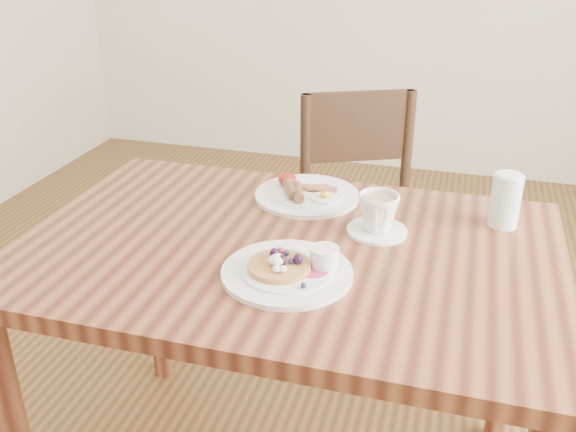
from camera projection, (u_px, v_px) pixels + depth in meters
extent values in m
cube|color=brown|center=(288.00, 252.00, 1.44)|extent=(1.20, 0.80, 0.04)
cylinder|color=brown|center=(511.00, 341.00, 1.76)|extent=(0.06, 0.06, 0.71)
cylinder|color=brown|center=(155.00, 283.00, 2.03)|extent=(0.06, 0.06, 0.71)
cube|color=black|center=(367.00, 233.00, 2.14)|extent=(0.56, 0.56, 0.04)
cylinder|color=black|center=(323.00, 327.00, 2.06)|extent=(0.04, 0.04, 0.43)
cylinder|color=black|center=(430.00, 318.00, 2.10)|extent=(0.04, 0.04, 0.43)
cylinder|color=black|center=(304.00, 271.00, 2.38)|extent=(0.04, 0.04, 0.43)
cylinder|color=black|center=(397.00, 264.00, 2.43)|extent=(0.04, 0.04, 0.43)
cylinder|color=black|center=(407.00, 151.00, 2.23)|extent=(0.04, 0.04, 0.43)
cylinder|color=black|center=(305.00, 157.00, 2.18)|extent=(0.04, 0.04, 0.43)
cube|color=black|center=(357.00, 127.00, 2.18)|extent=(0.36, 0.19, 0.24)
cylinder|color=white|center=(287.00, 273.00, 1.31)|extent=(0.27, 0.27, 0.01)
cylinder|color=white|center=(287.00, 270.00, 1.31)|extent=(0.19, 0.19, 0.01)
cylinder|color=#B22D59|center=(312.00, 269.00, 1.30)|extent=(0.07, 0.07, 0.00)
cylinder|color=#C68C47|center=(279.00, 266.00, 1.30)|extent=(0.13, 0.13, 0.01)
ellipsoid|color=white|center=(276.00, 260.00, 1.29)|extent=(0.03, 0.03, 0.02)
ellipsoid|color=white|center=(280.00, 268.00, 1.27)|extent=(0.02, 0.02, 0.01)
cylinder|color=white|center=(325.00, 257.00, 1.31)|extent=(0.06, 0.06, 0.04)
cylinder|color=#591E07|center=(325.00, 250.00, 1.30)|extent=(0.05, 0.05, 0.00)
sphere|color=black|center=(295.00, 258.00, 1.30)|extent=(0.02, 0.02, 0.02)
sphere|color=#1E234C|center=(298.00, 255.00, 1.32)|extent=(0.01, 0.01, 0.01)
sphere|color=#1E234C|center=(291.00, 250.00, 1.34)|extent=(0.01, 0.01, 0.01)
sphere|color=#B21938|center=(281.00, 253.00, 1.32)|extent=(0.02, 0.02, 0.02)
sphere|color=black|center=(273.00, 255.00, 1.31)|extent=(0.02, 0.02, 0.02)
sphere|color=#1E234C|center=(270.00, 263.00, 1.29)|extent=(0.01, 0.01, 0.01)
sphere|color=black|center=(283.00, 261.00, 1.29)|extent=(0.02, 0.02, 0.02)
sphere|color=#1E234C|center=(293.00, 264.00, 1.28)|extent=(0.01, 0.01, 0.01)
sphere|color=#1E234C|center=(313.00, 282.00, 1.25)|extent=(0.01, 0.01, 0.01)
sphere|color=#B21938|center=(325.00, 274.00, 1.27)|extent=(0.01, 0.01, 0.01)
sphere|color=black|center=(326.00, 262.00, 1.31)|extent=(0.02, 0.02, 0.02)
sphere|color=#1E234C|center=(318.00, 255.00, 1.34)|extent=(0.01, 0.01, 0.01)
cylinder|color=white|center=(307.00, 196.00, 1.66)|extent=(0.27, 0.27, 0.01)
cylinder|color=white|center=(307.00, 193.00, 1.66)|extent=(0.19, 0.19, 0.01)
cylinder|color=brown|center=(290.00, 189.00, 1.64)|extent=(0.06, 0.10, 0.03)
cylinder|color=brown|center=(298.00, 192.00, 1.63)|extent=(0.06, 0.10, 0.03)
cube|color=maroon|center=(314.00, 187.00, 1.68)|extent=(0.08, 0.04, 0.01)
cube|color=maroon|center=(322.00, 188.00, 1.66)|extent=(0.08, 0.03, 0.01)
cylinder|color=white|center=(325.00, 198.00, 1.62)|extent=(0.07, 0.07, 0.00)
ellipsoid|color=yellow|center=(325.00, 194.00, 1.61)|extent=(0.03, 0.03, 0.01)
ellipsoid|color=#A5190F|center=(287.00, 179.00, 1.70)|extent=(0.05, 0.05, 0.03)
cylinder|color=white|center=(377.00, 231.00, 1.48)|extent=(0.14, 0.14, 0.01)
imported|color=white|center=(378.00, 212.00, 1.46)|extent=(0.13, 0.13, 0.09)
cylinder|color=tan|center=(379.00, 199.00, 1.45)|extent=(0.07, 0.07, 0.00)
cylinder|color=silver|center=(505.00, 201.00, 1.49)|extent=(0.07, 0.07, 0.13)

